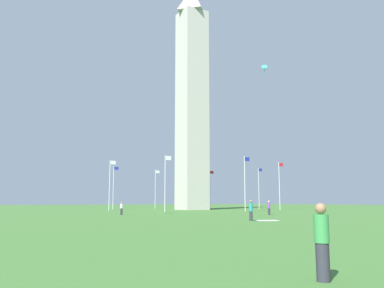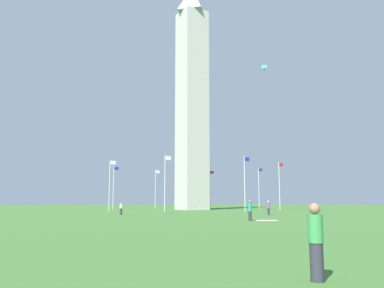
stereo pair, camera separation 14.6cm
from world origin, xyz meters
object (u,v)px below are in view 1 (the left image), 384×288
Objects in this scene: flagpole_sw at (165,181)px; person_teal_shirt at (251,210)px; flagpole_e at (155,187)px; person_white_shirt at (121,208)px; flagpole_nw at (280,184)px; obelisk_monument at (192,95)px; flagpole_se at (114,186)px; flagpole_w at (245,181)px; picnic_blanket_near_first_person at (267,220)px; flagpole_ne at (210,188)px; person_green_shirt at (322,242)px; person_purple_shirt at (269,208)px; flagpole_s at (110,183)px; kite_cyan_delta at (264,69)px; flagpole_n at (259,186)px.

person_teal_shirt is at bearing -102.75° from flagpole_sw.
flagpole_e is 5.65× the size of person_white_shirt.
obelisk_monument is at bearing 135.13° from flagpole_nw.
flagpole_w is (12.09, -29.19, 0.00)m from flagpole_se.
picnic_blanket_near_first_person is (-5.28, -54.66, -4.91)m from flagpole_se.
obelisk_monument reaches higher than flagpole_e.
flagpole_se is at bearing 4.85° from person_teal_shirt.
flagpole_ne is 5.51× the size of person_green_shirt.
person_purple_shirt is 15.00m from picnic_blanket_near_first_person.
flagpole_e is at bearing 45.00° from flagpole_s.
flagpole_e is at bearing 73.77° from picnic_blanket_near_first_person.
flagpole_sw reaches higher than person_white_shirt.
person_purple_shirt is at bearing -130.22° from kite_cyan_delta.
flagpole_n is at bearing 67.50° from flagpole_nw.
flagpole_sw is (5.01, -12.09, 0.00)m from flagpole_s.
person_white_shirt is at bearing 23.43° from person_teal_shirt.
flagpole_se is at bearing 180.00° from flagpole_ne.
flagpole_s is at bearing 180.00° from flagpole_n.
flagpole_s and flagpole_w have the same top height.
person_purple_shirt is at bearing -103.23° from obelisk_monument.
flagpole_se is (-29.19, 12.09, 0.00)m from flagpole_n.
flagpole_n is 82.59m from person_green_shirt.
person_purple_shirt is at bearing 48.40° from picnic_blanket_near_first_person.
kite_cyan_delta reaches higher than person_white_shirt.
flagpole_sw is at bearing -90.00° from flagpole_se.
flagpole_s is 24.18m from flagpole_w.
person_green_shirt is (-34.53, -64.28, -22.60)m from obelisk_monument.
obelisk_monument is 26.17× the size of person_teal_shirt.
person_teal_shirt is at bearing -135.83° from flagpole_nw.
person_teal_shirt is 1.02× the size of kite_cyan_delta.
flagpole_e is at bearing 157.50° from flagpole_ne.
person_teal_shirt is 1.03× the size of person_purple_shirt.
kite_cyan_delta reaches higher than flagpole_ne.
flagpole_e is at bearing 89.82° from obelisk_monument.
flagpole_nw is (12.09, 5.01, 0.00)m from flagpole_w.
kite_cyan_delta is at bearing -72.41° from flagpole_se.
flagpole_s is at bearing 157.50° from flagpole_nw.
flagpole_s is 5.06× the size of person_teal_shirt.
flagpole_e and flagpole_sw have the same top height.
flagpole_sw is at bearing 157.50° from flagpole_w.
obelisk_monument is 38.91m from person_white_shirt.
flagpole_s is 5.65× the size of person_white_shirt.
flagpole_s is 1.00× the size of flagpole_sw.
kite_cyan_delta reaches higher than flagpole_n.
person_teal_shirt is at bearing 153.88° from person_purple_shirt.
picnic_blanket_near_first_person is at bearing -129.00° from flagpole_n.
kite_cyan_delta is (33.79, 40.75, 21.30)m from person_green_shirt.
person_teal_shirt is (-6.82, -30.12, -4.03)m from flagpole_sw.
flagpole_n is at bearing -28.46° from person_teal_shirt.
person_purple_shirt is at bearing -114.19° from flagpole_ne.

